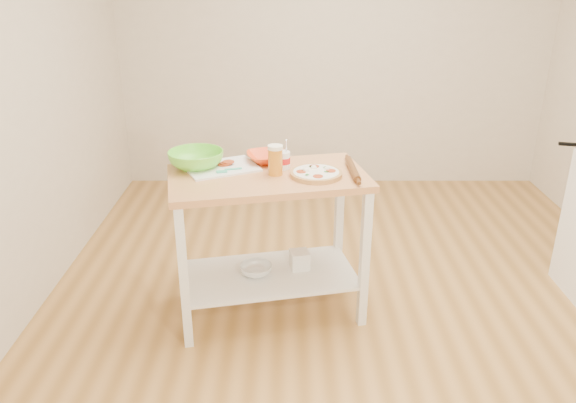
{
  "coord_description": "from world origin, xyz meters",
  "views": [
    {
      "loc": [
        -0.43,
        -3.03,
        1.99
      ],
      "look_at": [
        -0.43,
        -0.09,
        0.76
      ],
      "focal_mm": 35.0,
      "sensor_mm": 36.0,
      "label": 1
    }
  ],
  "objects_px": {
    "pizza": "(316,173)",
    "rolling_pin": "(353,169)",
    "cutting_board": "(221,167)",
    "shelf_bin": "(300,260)",
    "yogurt_tub": "(283,160)",
    "orange_bowl": "(267,157)",
    "beer_pint": "(275,160)",
    "knife": "(197,163)",
    "shelf_glass_bowl": "(256,270)",
    "prep_island": "(268,216)",
    "green_bowl": "(196,159)",
    "spatula": "(228,170)"
  },
  "relations": [
    {
      "from": "pizza",
      "to": "prep_island",
      "type": "bearing_deg",
      "value": 175.99
    },
    {
      "from": "cutting_board",
      "to": "shelf_bin",
      "type": "relative_size",
      "value": 4.37
    },
    {
      "from": "pizza",
      "to": "spatula",
      "type": "relative_size",
      "value": 2.03
    },
    {
      "from": "prep_island",
      "to": "pizza",
      "type": "distance_m",
      "value": 0.38
    },
    {
      "from": "beer_pint",
      "to": "shelf_bin",
      "type": "relative_size",
      "value": 1.53
    },
    {
      "from": "pizza",
      "to": "yogurt_tub",
      "type": "distance_m",
      "value": 0.23
    },
    {
      "from": "orange_bowl",
      "to": "beer_pint",
      "type": "bearing_deg",
      "value": -76.15
    },
    {
      "from": "prep_island",
      "to": "shelf_bin",
      "type": "relative_size",
      "value": 10.85
    },
    {
      "from": "pizza",
      "to": "shelf_bin",
      "type": "distance_m",
      "value": 0.61
    },
    {
      "from": "cutting_board",
      "to": "shelf_bin",
      "type": "height_order",
      "value": "cutting_board"
    },
    {
      "from": "knife",
      "to": "beer_pint",
      "type": "distance_m",
      "value": 0.5
    },
    {
      "from": "prep_island",
      "to": "shelf_glass_bowl",
      "type": "height_order",
      "value": "prep_island"
    },
    {
      "from": "beer_pint",
      "to": "shelf_glass_bowl",
      "type": "xyz_separation_m",
      "value": [
        -0.12,
        -0.02,
        -0.7
      ]
    },
    {
      "from": "green_bowl",
      "to": "rolling_pin",
      "type": "distance_m",
      "value": 0.91
    },
    {
      "from": "knife",
      "to": "beer_pint",
      "type": "height_order",
      "value": "beer_pint"
    },
    {
      "from": "knife",
      "to": "yogurt_tub",
      "type": "bearing_deg",
      "value": -1.41
    },
    {
      "from": "orange_bowl",
      "to": "shelf_glass_bowl",
      "type": "distance_m",
      "value": 0.68
    },
    {
      "from": "prep_island",
      "to": "shelf_bin",
      "type": "distance_m",
      "value": 0.38
    },
    {
      "from": "knife",
      "to": "shelf_glass_bowl",
      "type": "relative_size",
      "value": 1.37
    },
    {
      "from": "green_bowl",
      "to": "shelf_bin",
      "type": "distance_m",
      "value": 0.88
    },
    {
      "from": "orange_bowl",
      "to": "pizza",
      "type": "bearing_deg",
      "value": -40.52
    },
    {
      "from": "green_bowl",
      "to": "shelf_bin",
      "type": "height_order",
      "value": "green_bowl"
    },
    {
      "from": "cutting_board",
      "to": "orange_bowl",
      "type": "distance_m",
      "value": 0.29
    },
    {
      "from": "cutting_board",
      "to": "green_bowl",
      "type": "xyz_separation_m",
      "value": [
        -0.14,
        0.01,
        0.04
      ]
    },
    {
      "from": "rolling_pin",
      "to": "shelf_bin",
      "type": "distance_m",
      "value": 0.67
    },
    {
      "from": "orange_bowl",
      "to": "green_bowl",
      "type": "bearing_deg",
      "value": -166.18
    },
    {
      "from": "shelf_glass_bowl",
      "to": "green_bowl",
      "type": "bearing_deg",
      "value": 158.64
    },
    {
      "from": "knife",
      "to": "cutting_board",
      "type": "bearing_deg",
      "value": -13.27
    },
    {
      "from": "knife",
      "to": "yogurt_tub",
      "type": "relative_size",
      "value": 1.5
    },
    {
      "from": "prep_island",
      "to": "shelf_bin",
      "type": "xyz_separation_m",
      "value": [
        0.19,
        0.07,
        -0.33
      ]
    },
    {
      "from": "cutting_board",
      "to": "spatula",
      "type": "bearing_deg",
      "value": -82.56
    },
    {
      "from": "prep_island",
      "to": "knife",
      "type": "bearing_deg",
      "value": 160.04
    },
    {
      "from": "rolling_pin",
      "to": "shelf_glass_bowl",
      "type": "relative_size",
      "value": 1.8
    },
    {
      "from": "pizza",
      "to": "rolling_pin",
      "type": "relative_size",
      "value": 0.83
    },
    {
      "from": "spatula",
      "to": "green_bowl",
      "type": "bearing_deg",
      "value": 140.55
    },
    {
      "from": "knife",
      "to": "shelf_bin",
      "type": "relative_size",
      "value": 2.43
    },
    {
      "from": "prep_island",
      "to": "yogurt_tub",
      "type": "relative_size",
      "value": 6.71
    },
    {
      "from": "cutting_board",
      "to": "spatula",
      "type": "relative_size",
      "value": 3.38
    },
    {
      "from": "orange_bowl",
      "to": "shelf_bin",
      "type": "relative_size",
      "value": 2.17
    },
    {
      "from": "cutting_board",
      "to": "shelf_bin",
      "type": "bearing_deg",
      "value": -29.87
    },
    {
      "from": "prep_island",
      "to": "spatula",
      "type": "distance_m",
      "value": 0.36
    },
    {
      "from": "yogurt_tub",
      "to": "rolling_pin",
      "type": "bearing_deg",
      "value": -10.24
    },
    {
      "from": "spatula",
      "to": "green_bowl",
      "type": "xyz_separation_m",
      "value": [
        -0.19,
        0.09,
        0.03
      ]
    },
    {
      "from": "cutting_board",
      "to": "beer_pint",
      "type": "distance_m",
      "value": 0.35
    },
    {
      "from": "cutting_board",
      "to": "green_bowl",
      "type": "relative_size",
      "value": 1.52
    },
    {
      "from": "yogurt_tub",
      "to": "spatula",
      "type": "bearing_deg",
      "value": -166.32
    },
    {
      "from": "pizza",
      "to": "green_bowl",
      "type": "xyz_separation_m",
      "value": [
        -0.69,
        0.14,
        0.03
      ]
    },
    {
      "from": "prep_island",
      "to": "knife",
      "type": "xyz_separation_m",
      "value": [
        -0.43,
        0.15,
        0.27
      ]
    },
    {
      "from": "knife",
      "to": "rolling_pin",
      "type": "relative_size",
      "value": 0.76
    },
    {
      "from": "cutting_board",
      "to": "orange_bowl",
      "type": "bearing_deg",
      "value": -1.93
    }
  ]
}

